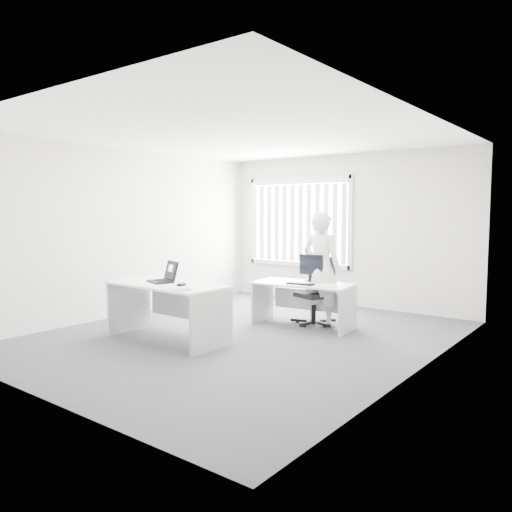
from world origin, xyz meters
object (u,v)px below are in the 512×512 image
Objects in this scene: office_chair at (316,303)px; person at (321,269)px; laptop at (160,272)px; desk_near at (167,299)px; desk_far at (303,295)px; monitor at (311,268)px.

person is at bearing 11.90° from office_chair.
office_chair is 2.83× the size of laptop.
person reaches higher than desk_near.
office_chair is 0.56m from person.
desk_far is (1.03, 1.80, -0.08)m from desk_near.
laptop is 0.89× the size of monitor.
person reaches higher than laptop.
laptop is 2.32m from monitor.
laptop is at bearing 173.59° from desk_near.
desk_near is 4.15× the size of monitor.
desk_near reaches higher than desk_far.
desk_near is 2.08m from desk_far.
desk_near is 2.43m from person.
monitor reaches higher than laptop.
person is at bearing 77.67° from laptop.
desk_far is 1.46× the size of office_chair.
desk_near is at bearing 12.59° from laptop.
person is (0.14, 0.30, 0.39)m from desk_far.
person reaches higher than desk_far.
person is (1.18, 2.10, 0.31)m from desk_near.
monitor is (-0.03, -0.11, 0.56)m from office_chair.
laptop is (-0.16, 0.02, 0.36)m from desk_near.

